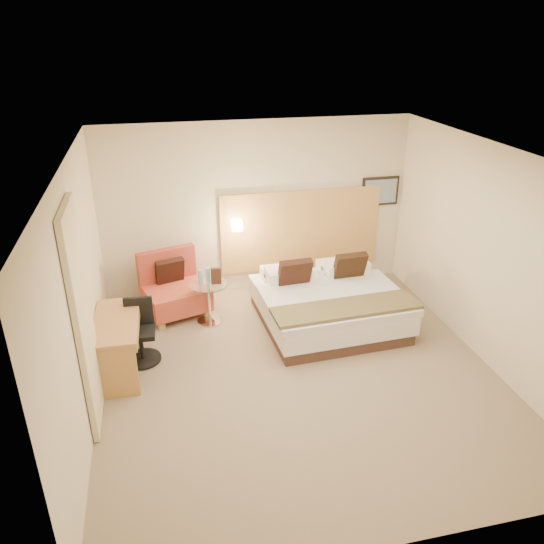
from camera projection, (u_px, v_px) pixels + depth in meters
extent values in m
cube|color=#816E57|center=(298.00, 374.00, 6.59)|extent=(4.80, 5.00, 0.02)
cube|color=white|center=(304.00, 156.00, 5.44)|extent=(4.80, 5.00, 0.02)
cube|color=beige|center=(257.00, 208.00, 8.23)|extent=(4.80, 0.02, 2.70)
cube|color=beige|center=(396.00, 422.00, 3.80)|extent=(4.80, 0.02, 2.70)
cube|color=beige|center=(79.00, 298.00, 5.53)|extent=(0.02, 5.00, 2.70)
cube|color=beige|center=(490.00, 257.00, 6.50)|extent=(0.02, 5.00, 2.70)
cube|color=tan|center=(301.00, 230.00, 8.51)|extent=(2.60, 0.04, 1.30)
cube|color=black|center=(380.00, 191.00, 8.55)|extent=(0.62, 0.03, 0.47)
cube|color=gray|center=(381.00, 191.00, 8.53)|extent=(0.54, 0.01, 0.39)
cylinder|color=silver|center=(236.00, 224.00, 8.17)|extent=(0.02, 0.12, 0.02)
cube|color=#F3E2BD|center=(237.00, 225.00, 8.11)|extent=(0.15, 0.15, 0.15)
cube|color=beige|center=(83.00, 320.00, 5.37)|extent=(0.06, 0.90, 2.42)
cylinder|color=#95BFE7|center=(200.00, 277.00, 7.45)|extent=(0.07, 0.07, 0.22)
cylinder|color=#92C8E2|center=(208.00, 275.00, 7.51)|extent=(0.07, 0.07, 0.22)
cube|color=#3C2118|center=(216.00, 276.00, 7.45)|extent=(0.14, 0.06, 0.24)
cube|color=#442A22|center=(327.00, 317.00, 7.70)|extent=(1.92, 1.92, 0.17)
cube|color=silver|center=(328.00, 303.00, 7.60)|extent=(1.98, 1.98, 0.28)
cube|color=silver|center=(335.00, 300.00, 7.29)|extent=(2.01, 1.46, 0.09)
cube|color=white|center=(284.00, 273.00, 8.00)|extent=(0.68, 0.39, 0.17)
cube|color=white|center=(339.00, 266.00, 8.22)|extent=(0.68, 0.39, 0.17)
cube|color=white|center=(289.00, 274.00, 7.75)|extent=(0.68, 0.39, 0.17)
cube|color=white|center=(346.00, 267.00, 7.97)|extent=(0.68, 0.39, 0.17)
cube|color=black|center=(295.00, 274.00, 7.56)|extent=(0.48, 0.28, 0.48)
cube|color=black|center=(349.00, 267.00, 7.77)|extent=(0.48, 0.28, 0.48)
cube|color=#AA7123|center=(347.00, 308.00, 6.93)|extent=(2.00, 0.62, 0.05)
cube|color=tan|center=(161.00, 325.00, 7.54)|extent=(0.11, 0.11, 0.11)
cube|color=tan|center=(207.00, 313.00, 7.86)|extent=(0.11, 0.11, 0.11)
cube|color=tan|center=(148.00, 307.00, 8.03)|extent=(0.11, 0.11, 0.11)
cube|color=tan|center=(192.00, 296.00, 8.34)|extent=(0.11, 0.11, 0.11)
cube|color=#AE402E|center=(176.00, 297.00, 7.85)|extent=(1.06, 0.99, 0.33)
cube|color=#9A3629|center=(167.00, 264.00, 7.93)|extent=(0.88, 0.38, 0.49)
cube|color=black|center=(170.00, 272.00, 7.86)|extent=(0.46, 0.32, 0.43)
cylinder|color=#BABBC1|center=(210.00, 320.00, 7.75)|extent=(0.39, 0.39, 0.02)
cylinder|color=white|center=(209.00, 303.00, 7.62)|extent=(0.05, 0.05, 0.57)
cylinder|color=white|center=(208.00, 284.00, 7.50)|extent=(0.57, 0.57, 0.01)
cube|color=#B37646|center=(116.00, 322.00, 6.35)|extent=(0.57, 1.17, 0.04)
cube|color=#B38346|center=(116.00, 373.00, 6.03)|extent=(0.48, 0.05, 0.68)
cube|color=#B27F45|center=(122.00, 325.00, 6.99)|extent=(0.48, 0.05, 0.68)
cube|color=#A28A3F|center=(121.00, 327.00, 6.39)|extent=(0.47, 1.09, 0.10)
cylinder|color=black|center=(143.00, 359.00, 6.83)|extent=(0.49, 0.49, 0.04)
cylinder|color=black|center=(142.00, 346.00, 6.75)|extent=(0.06, 0.06, 0.36)
cube|color=black|center=(140.00, 333.00, 6.66)|extent=(0.39, 0.39, 0.06)
cube|color=black|center=(139.00, 311.00, 6.72)|extent=(0.36, 0.06, 0.38)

